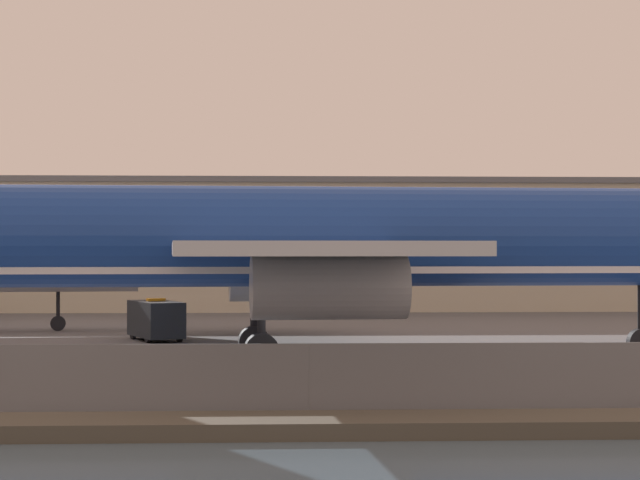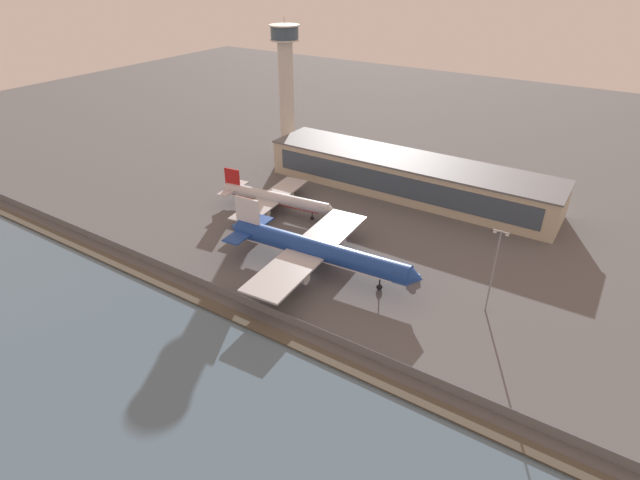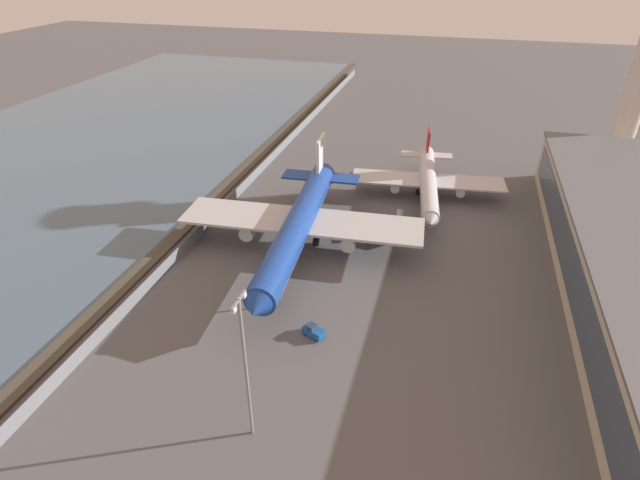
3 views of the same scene
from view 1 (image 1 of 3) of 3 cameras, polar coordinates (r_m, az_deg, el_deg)
The scene contains 6 objects.
ground_plane at distance 56.70m, azimuth -1.18°, elevation -5.83°, with size 500.00×500.00×0.00m, color #565659.
shoreline_seawall at distance 36.31m, azimuth -0.22°, elevation -8.47°, with size 320.00×3.00×0.50m.
perimeter_fence at distance 40.67m, azimuth -0.51°, elevation -6.35°, with size 280.00×0.10×2.27m.
cargo_jet_blue at distance 60.53m, azimuth -0.55°, elevation -0.03°, with size 51.94×44.67×15.08m.
ops_van at distance 73.74m, azimuth -7.54°, elevation -3.59°, with size 3.80×5.61×2.48m.
terminal_building at distance 114.59m, azimuth -1.74°, elevation -0.22°, with size 93.39×19.42×11.54m.
Camera 1 is at (-1.67, -56.42, 5.32)m, focal length 70.00 mm.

